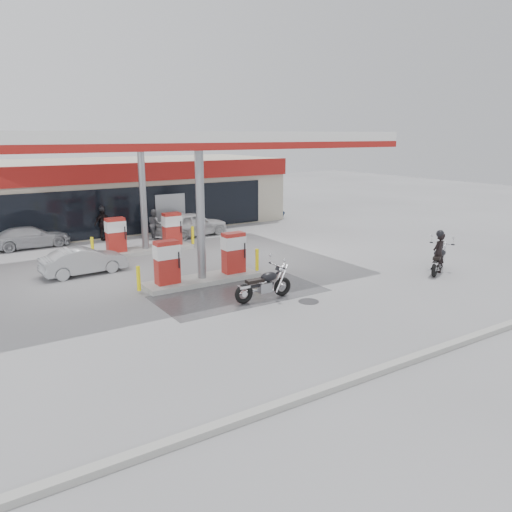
{
  "coord_description": "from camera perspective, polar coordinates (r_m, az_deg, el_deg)",
  "views": [
    {
      "loc": [
        -8.16,
        -14.51,
        5.52
      ],
      "look_at": [
        1.36,
        0.3,
        1.2
      ],
      "focal_mm": 35.0,
      "sensor_mm": 36.0,
      "label": 1
    }
  ],
  "objects": [
    {
      "name": "parked_motorcycle",
      "position": [
        17.0,
        0.97,
        -3.35
      ],
      "size": [
        2.23,
        0.86,
        1.15
      ],
      "rotation": [
        0.0,
        0.0,
        -0.02
      ],
      "color": "black",
      "rests_on": "ground"
    },
    {
      "name": "pump_island_far",
      "position": [
        24.42,
        -12.56,
        2.1
      ],
      "size": [
        5.14,
        1.3,
        1.78
      ],
      "color": "#9E9E99",
      "rests_on": "ground"
    },
    {
      "name": "biker_walking",
      "position": [
        27.68,
        -17.1,
        3.51
      ],
      "size": [
        1.11,
        0.78,
        1.74
      ],
      "primitive_type": "imported",
      "rotation": [
        0.0,
        0.0,
        0.39
      ],
      "color": "black",
      "rests_on": "ground"
    },
    {
      "name": "hatchback_silver",
      "position": [
        21.23,
        -19.08,
        -0.52
      ],
      "size": [
        3.4,
        1.39,
        1.1
      ],
      "primitive_type": "imported",
      "rotation": [
        0.0,
        0.0,
        1.64
      ],
      "color": "#9EA1A5",
      "rests_on": "ground"
    },
    {
      "name": "attendant",
      "position": [
        27.53,
        -11.52,
        3.62
      ],
      "size": [
        0.62,
        0.78,
        1.58
      ],
      "primitive_type": "imported",
      "rotation": [
        0.0,
        0.0,
        1.59
      ],
      "color": "slate",
      "rests_on": "ground"
    },
    {
      "name": "drain_cover",
      "position": [
        17.03,
        6.04,
        -5.18
      ],
      "size": [
        0.7,
        0.7,
        0.01
      ],
      "primitive_type": "cylinder",
      "color": "#38383A",
      "rests_on": "ground"
    },
    {
      "name": "kerb",
      "position": [
        12.35,
        13.46,
        -12.77
      ],
      "size": [
        28.0,
        0.25,
        0.15
      ],
      "primitive_type": "cube",
      "color": "gray",
      "rests_on": "ground"
    },
    {
      "name": "wet_patch",
      "position": [
        17.77,
        -1.81,
        -4.3
      ],
      "size": [
        6.0,
        3.0,
        0.0
      ],
      "primitive_type": "cube",
      "color": "#4C4C4F",
      "rests_on": "ground"
    },
    {
      "name": "sedan_white",
      "position": [
        27.76,
        -7.29,
        3.64
      ],
      "size": [
        4.19,
        2.17,
        1.36
      ],
      "primitive_type": "imported",
      "rotation": [
        0.0,
        0.0,
        1.72
      ],
      "color": "#BBBBBD",
      "rests_on": "ground"
    },
    {
      "name": "biker_main",
      "position": [
        21.37,
        20.13,
        0.3
      ],
      "size": [
        0.67,
        0.49,
        1.69
      ],
      "primitive_type": "imported",
      "rotation": [
        0.0,
        0.0,
        3.29
      ],
      "color": "black",
      "rests_on": "ground"
    },
    {
      "name": "parked_car_right",
      "position": [
        33.12,
        0.32,
        5.09
      ],
      "size": [
        3.69,
        1.71,
        1.02
      ],
      "primitive_type": "imported",
      "rotation": [
        0.0,
        0.0,
        1.57
      ],
      "color": "navy",
      "rests_on": "ground"
    },
    {
      "name": "ground",
      "position": [
        17.53,
        -3.21,
        -4.58
      ],
      "size": [
        90.0,
        90.0,
        0.0
      ],
      "primitive_type": "plane",
      "color": "gray",
      "rests_on": "ground"
    },
    {
      "name": "canopy",
      "position": [
        21.15,
        -10.3,
        12.9
      ],
      "size": [
        16.0,
        10.02,
        5.51
      ],
      "color": "silver",
      "rests_on": "ground"
    },
    {
      "name": "store_building",
      "position": [
        31.71,
        -17.73,
        6.78
      ],
      "size": [
        22.0,
        8.22,
        4.0
      ],
      "color": "#B0A894",
      "rests_on": "ground"
    },
    {
      "name": "main_motorcycle",
      "position": [
        21.64,
        20.13,
        -0.48
      ],
      "size": [
        2.02,
        1.23,
        1.13
      ],
      "rotation": [
        0.0,
        0.0,
        0.49
      ],
      "color": "black",
      "rests_on": "ground"
    },
    {
      "name": "pump_island_near",
      "position": [
        19.03,
        -6.22,
        -0.93
      ],
      "size": [
        5.14,
        1.3,
        1.78
      ],
      "color": "#9E9E99",
      "rests_on": "ground"
    },
    {
      "name": "parked_car_left",
      "position": [
        27.22,
        -24.44,
        2.02
      ],
      "size": [
        3.84,
        1.68,
        1.1
      ],
      "primitive_type": "imported",
      "rotation": [
        0.0,
        0.0,
        1.61
      ],
      "color": "#B3B6BC",
      "rests_on": "ground"
    }
  ]
}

